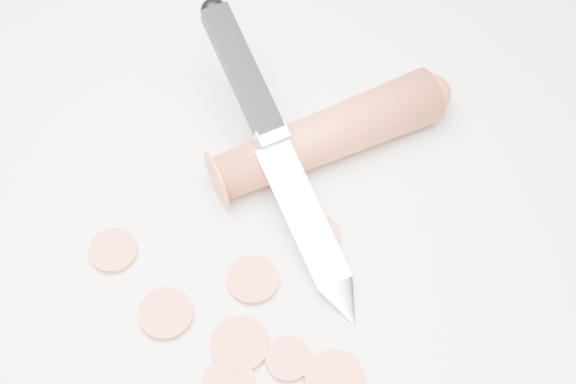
# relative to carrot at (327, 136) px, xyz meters

# --- Properties ---
(ground) EXTENTS (2.40, 2.40, 0.00)m
(ground) POSITION_rel_carrot_xyz_m (-0.03, -0.07, -0.02)
(ground) COLOR silver
(ground) RESTS_ON ground
(carrot) EXTENTS (0.17, 0.13, 0.04)m
(carrot) POSITION_rel_carrot_xyz_m (0.00, 0.00, 0.00)
(carrot) COLOR #BA4325
(carrot) RESTS_ON ground
(carrot_slice_0) EXTENTS (0.03, 0.03, 0.01)m
(carrot_slice_0) POSITION_rel_carrot_xyz_m (-0.13, -0.11, -0.02)
(carrot_slice_0) COLOR #D75232
(carrot_slice_0) RESTS_ON ground
(carrot_slice_1) EXTENTS (0.04, 0.04, 0.01)m
(carrot_slice_1) POSITION_rel_carrot_xyz_m (-0.03, -0.16, -0.02)
(carrot_slice_1) COLOR #D75232
(carrot_slice_1) RESTS_ON ground
(carrot_slice_2) EXTENTS (0.03, 0.03, 0.01)m
(carrot_slice_2) POSITION_rel_carrot_xyz_m (0.01, -0.07, -0.02)
(carrot_slice_2) COLOR #D75232
(carrot_slice_2) RESTS_ON ground
(carrot_slice_3) EXTENTS (0.03, 0.03, 0.01)m
(carrot_slice_3) POSITION_rel_carrot_xyz_m (0.00, -0.17, -0.02)
(carrot_slice_3) COLOR #D75232
(carrot_slice_3) RESTS_ON ground
(carrot_slice_4) EXTENTS (0.04, 0.04, 0.01)m
(carrot_slice_4) POSITION_rel_carrot_xyz_m (0.03, -0.17, -0.02)
(carrot_slice_4) COLOR #D75232
(carrot_slice_4) RESTS_ON ground
(carrot_slice_5) EXTENTS (0.04, 0.04, 0.01)m
(carrot_slice_5) POSITION_rel_carrot_xyz_m (-0.09, -0.15, -0.02)
(carrot_slice_5) COLOR #D75232
(carrot_slice_5) RESTS_ON ground
(carrot_slice_6) EXTENTS (0.03, 0.03, 0.01)m
(carrot_slice_6) POSITION_rel_carrot_xyz_m (-0.03, -0.19, -0.02)
(carrot_slice_6) COLOR #D75232
(carrot_slice_6) RESTS_ON ground
(carrot_slice_7) EXTENTS (0.04, 0.04, 0.01)m
(carrot_slice_7) POSITION_rel_carrot_xyz_m (-0.03, -0.11, -0.02)
(carrot_slice_7) COLOR #D75232
(carrot_slice_7) RESTS_ON ground
(kitchen_knife) EXTENTS (0.17, 0.22, 0.09)m
(kitchen_knife) POSITION_rel_carrot_xyz_m (-0.03, -0.03, 0.02)
(kitchen_knife) COLOR silver
(kitchen_knife) RESTS_ON ground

